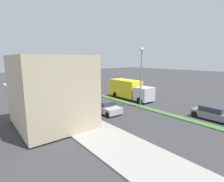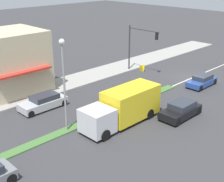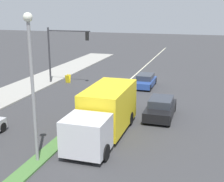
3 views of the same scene
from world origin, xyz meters
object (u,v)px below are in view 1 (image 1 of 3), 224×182
pedestrian (53,103)px  coupe_blue (88,86)px  warning_aframe_sign (51,91)px  sedan_silver (104,107)px  street_lamp (141,70)px  suv_black (124,89)px  traffic_signal_main (49,72)px  delivery_truck (130,89)px  suv_grey (214,113)px

pedestrian → coupe_blue: bearing=-135.1°
pedestrian → warning_aframe_sign: pedestrian is taller
pedestrian → sedan_silver: (-4.43, 4.26, -0.34)m
street_lamp → coupe_blue: 17.58m
coupe_blue → suv_black: bearing=108.6°
sedan_silver → street_lamp: bearing=167.8°
traffic_signal_main → street_lamp: street_lamp is taller
pedestrian → suv_black: 14.80m
warning_aframe_sign → sedan_silver: (-0.87, 15.18, 0.22)m
coupe_blue → sedan_silver: sedan_silver is taller
warning_aframe_sign → delivery_truck: 14.48m
delivery_truck → suv_grey: (0.00, 12.23, -0.81)m
street_lamp → warning_aframe_sign: street_lamp is taller
pedestrian → coupe_blue: size_ratio=0.42×
delivery_truck → coupe_blue: size_ratio=1.93×
suv_grey → warning_aframe_sign: bearing=-71.6°
traffic_signal_main → sedan_silver: size_ratio=1.27×
traffic_signal_main → sedan_silver: 14.96m
warning_aframe_sign → suv_grey: 25.52m
coupe_blue → traffic_signal_main: bearing=8.8°
pedestrian → suv_black: pedestrian is taller
traffic_signal_main → street_lamp: size_ratio=0.76×
traffic_signal_main → coupe_blue: (-8.32, -1.29, -3.30)m
warning_aframe_sign → coupe_blue: size_ratio=0.22×
sedan_silver → traffic_signal_main: bearing=-85.6°
pedestrian → suv_grey: pedestrian is taller
traffic_signal_main → street_lamp: 16.82m
suv_black → coupe_blue: 8.78m
pedestrian → suv_black: size_ratio=0.40×
suv_grey → traffic_signal_main: bearing=-70.6°
suv_grey → suv_black: bearing=-99.6°
pedestrian → suv_black: (-14.43, -3.27, -0.32)m
street_lamp → delivery_truck: size_ratio=0.98×
street_lamp → traffic_signal_main: bearing=-68.6°
delivery_truck → suv_black: bearing=-122.9°
traffic_signal_main → warning_aframe_sign: size_ratio=6.69×
coupe_blue → warning_aframe_sign: bearing=4.7°
delivery_truck → suv_grey: size_ratio=1.86×
street_lamp → delivery_truck: (-2.20, -4.29, -3.31)m
traffic_signal_main → suv_black: traffic_signal_main is taller
street_lamp → delivery_truck: street_lamp is taller
warning_aframe_sign → delivery_truck: bearing=124.0°
traffic_signal_main → warning_aframe_sign: traffic_signal_main is taller
coupe_blue → street_lamp: bearing=82.6°
street_lamp → suv_black: 10.78m
traffic_signal_main → suv_black: (-11.12, 7.03, -3.24)m
suv_grey → suv_black: suv_black is taller
street_lamp → pedestrian: street_lamp is taller
traffic_signal_main → warning_aframe_sign: 3.54m
traffic_signal_main → suv_grey: bearing=109.4°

